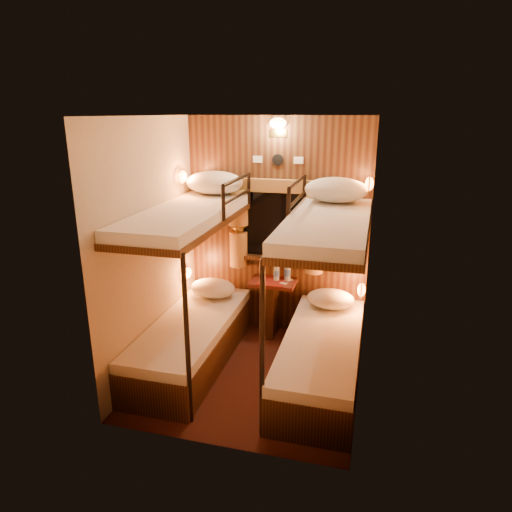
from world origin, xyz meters
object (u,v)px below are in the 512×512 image
(bunk_left, at_px, (191,310))
(bunk_right, at_px, (323,326))
(table, at_px, (273,300))
(bottle_left, at_px, (277,272))
(bottle_right, at_px, (287,271))

(bunk_left, xyz_separation_m, bunk_right, (1.30, 0.00, 0.00))
(table, distance_m, bottle_left, 0.33)
(table, xyz_separation_m, bottle_left, (0.03, 0.03, 0.33))
(bunk_left, distance_m, bottle_right, 1.17)
(bottle_left, distance_m, bottle_right, 0.12)
(bunk_left, bearing_deg, table, 50.33)
(table, relative_size, bottle_right, 2.64)
(bunk_left, bearing_deg, bottle_left, 49.80)
(bunk_right, relative_size, table, 2.90)
(bottle_left, bearing_deg, bottle_right, 14.59)
(bunk_left, xyz_separation_m, bottle_right, (0.80, 0.84, 0.20))
(bunk_left, distance_m, table, 1.02)
(bunk_right, distance_m, bottle_right, 0.99)
(bunk_left, height_order, bottle_left, bunk_left)
(bunk_right, height_order, bottle_left, bunk_right)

